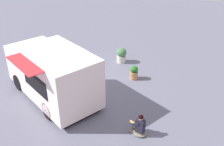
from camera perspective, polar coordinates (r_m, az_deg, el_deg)
name	(u,v)px	position (r m, az deg, el deg)	size (l,w,h in m)	color
ground_plane	(73,84)	(13.06, -8.58, -2.42)	(40.00, 40.00, 0.00)	slate
food_truck	(52,74)	(11.70, -13.03, -0.30)	(4.66, 5.34, 2.40)	white
person_customer	(139,127)	(9.85, 6.05, -11.70)	(0.60, 0.79, 0.89)	#776F5B
planter_flowering_near	(121,55)	(14.89, 2.08, 3.97)	(0.58, 0.58, 0.86)	beige
planter_flowering_far	(134,72)	(13.25, 4.83, 0.13)	(0.44, 0.44, 0.72)	tan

